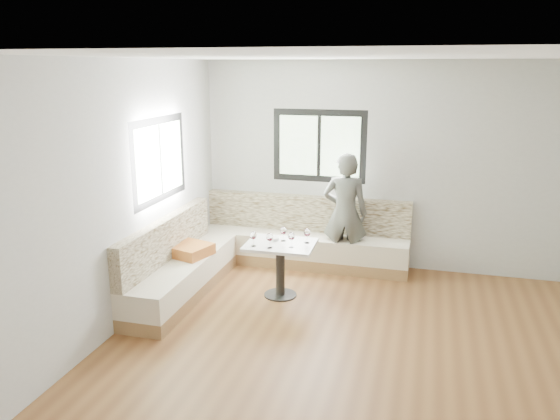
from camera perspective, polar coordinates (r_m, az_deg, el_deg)
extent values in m
cube|color=brown|center=(5.58, 7.94, -14.47)|extent=(5.00, 5.00, 0.01)
cube|color=white|center=(4.87, 9.16, 15.60)|extent=(5.00, 5.00, 0.01)
cube|color=#B7B7B2|center=(7.48, 10.89, 4.43)|extent=(5.00, 0.01, 2.80)
cube|color=#B7B7B2|center=(2.75, 1.83, -13.93)|extent=(5.00, 0.01, 2.80)
cube|color=#B7B7B2|center=(5.88, -16.45, 1.25)|extent=(0.01, 5.00, 2.80)
cube|color=black|center=(7.55, 4.12, 6.67)|extent=(1.30, 0.02, 1.00)
cube|color=black|center=(6.59, -12.46, 5.16)|extent=(0.02, 1.30, 1.00)
cube|color=olive|center=(7.71, 2.41, -5.18)|extent=(2.90, 0.55, 0.16)
cube|color=beige|center=(7.64, 2.43, -3.59)|extent=(2.90, 0.55, 0.29)
cube|color=beige|center=(7.72, 2.81, -0.33)|extent=(2.90, 0.14, 0.50)
cube|color=olive|center=(6.84, -10.03, -8.09)|extent=(0.55, 2.25, 0.16)
cube|color=beige|center=(6.76, -10.12, -6.33)|extent=(0.55, 2.25, 0.29)
cube|color=beige|center=(6.72, -11.85, -2.98)|extent=(0.14, 2.25, 0.50)
cube|color=#B26A30|center=(6.84, -9.35, -4.15)|extent=(0.56, 0.56, 0.13)
cylinder|color=black|center=(6.75, 0.03, -8.84)|extent=(0.40, 0.40, 0.02)
cylinder|color=black|center=(6.63, 0.04, -6.40)|extent=(0.11, 0.11, 0.63)
cube|color=white|center=(6.52, 0.04, -3.66)|extent=(0.83, 0.65, 0.04)
imported|color=#4D4E48|center=(7.32, 6.82, -0.33)|extent=(0.62, 0.43, 1.63)
cylinder|color=white|center=(6.61, -0.54, -3.04)|extent=(0.10, 0.10, 0.04)
sphere|color=black|center=(6.61, -0.40, -2.94)|extent=(0.02, 0.02, 0.02)
sphere|color=black|center=(6.61, -0.62, -2.93)|extent=(0.02, 0.02, 0.02)
sphere|color=black|center=(6.59, -0.56, -2.99)|extent=(0.02, 0.02, 0.02)
cylinder|color=white|center=(6.42, -2.80, -3.77)|extent=(0.06, 0.06, 0.01)
cylinder|color=white|center=(6.41, -2.81, -3.42)|extent=(0.01, 0.01, 0.08)
ellipsoid|color=white|center=(6.38, -2.82, -2.67)|extent=(0.08, 0.08, 0.10)
cylinder|color=#4F0311|center=(6.39, -2.81, -2.87)|extent=(0.06, 0.06, 0.02)
cylinder|color=white|center=(6.35, -1.08, -3.96)|extent=(0.06, 0.06, 0.01)
cylinder|color=white|center=(6.34, -1.08, -3.61)|extent=(0.01, 0.01, 0.08)
ellipsoid|color=white|center=(6.31, -1.09, -2.85)|extent=(0.08, 0.08, 0.10)
cylinder|color=#4F0311|center=(6.32, -1.09, -3.06)|extent=(0.06, 0.06, 0.02)
cylinder|color=white|center=(6.38, 1.20, -3.86)|extent=(0.06, 0.06, 0.01)
cylinder|color=white|center=(6.37, 1.20, -3.50)|extent=(0.01, 0.01, 0.08)
ellipsoid|color=white|center=(6.34, 1.20, -2.75)|extent=(0.08, 0.08, 0.10)
cylinder|color=#4F0311|center=(6.35, 1.20, -2.96)|extent=(0.06, 0.06, 0.02)
cylinder|color=white|center=(6.60, 0.35, -3.23)|extent=(0.06, 0.06, 0.01)
cylinder|color=white|center=(6.58, 0.36, -2.89)|extent=(0.01, 0.01, 0.08)
ellipsoid|color=white|center=(6.56, 0.36, -2.16)|extent=(0.08, 0.08, 0.10)
cylinder|color=#4F0311|center=(6.56, 0.36, -2.36)|extent=(0.06, 0.06, 0.02)
cylinder|color=white|center=(6.53, 2.84, -3.44)|extent=(0.06, 0.06, 0.01)
cylinder|color=white|center=(6.52, 2.84, -3.09)|extent=(0.01, 0.01, 0.08)
ellipsoid|color=white|center=(6.49, 2.85, -2.35)|extent=(0.08, 0.08, 0.10)
cylinder|color=#4F0311|center=(6.50, 2.85, -2.56)|extent=(0.06, 0.06, 0.02)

